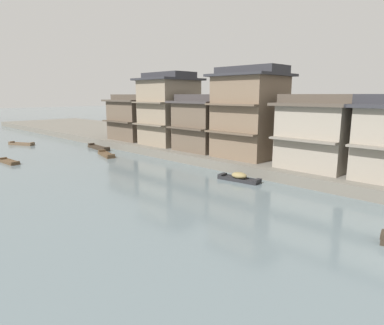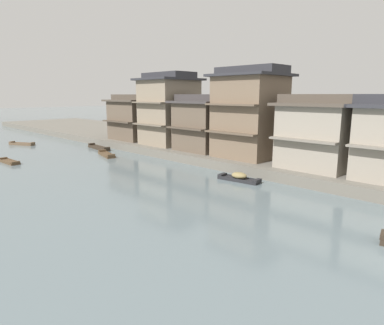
{
  "view_description": "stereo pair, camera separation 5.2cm",
  "coord_description": "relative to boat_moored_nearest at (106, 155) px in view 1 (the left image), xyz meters",
  "views": [
    {
      "loc": [
        -16.84,
        -1.25,
        6.99
      ],
      "look_at": [
        2.66,
        18.47,
        1.42
      ],
      "focal_mm": 31.55,
      "sensor_mm": 36.0,
      "label": 1
    },
    {
      "loc": [
        -16.81,
        -1.29,
        6.99
      ],
      "look_at": [
        2.66,
        18.47,
        1.42
      ],
      "focal_mm": 31.55,
      "sensor_mm": 36.0,
      "label": 2
    }
  ],
  "objects": [
    {
      "name": "house_waterfront_far",
      "position": [
        7.57,
        -2.45,
        5.06
      ],
      "size": [
        6.99,
        6.42,
        8.74
      ],
      "color": "gray",
      "rests_on": "riverbank_right"
    },
    {
      "name": "boat_moored_second",
      "position": [
        -3.98,
        16.19,
        -0.01
      ],
      "size": [
        2.61,
        3.84,
        0.46
      ],
      "color": "brown",
      "rests_on": "ground"
    },
    {
      "name": "boat_moored_nearest",
      "position": [
        0.0,
        0.0,
        0.0
      ],
      "size": [
        1.86,
        4.01,
        0.47
      ],
      "color": "brown",
      "rests_on": "ground"
    },
    {
      "name": "house_waterfront_second",
      "position": [
        7.17,
        -22.01,
        3.76
      ],
      "size": [
        6.17,
        6.4,
        6.14
      ],
      "color": "gray",
      "rests_on": "riverbank_right"
    },
    {
      "name": "house_waterfront_end",
      "position": [
        7.37,
        4.39,
        3.75
      ],
      "size": [
        6.58,
        7.1,
        6.14
      ],
      "color": "brown",
      "rests_on": "riverbank_right"
    },
    {
      "name": "boat_moored_far",
      "position": [
        1.93,
        5.18,
        0.01
      ],
      "size": [
        1.37,
        5.06,
        0.53
      ],
      "color": "#33281E",
      "rests_on": "ground"
    },
    {
      "name": "boat_midriver_drifting",
      "position": [
        1.7,
        -18.03,
        0.11
      ],
      "size": [
        1.53,
        3.74,
        0.73
      ],
      "color": "#232326",
      "rests_on": "ground"
    },
    {
      "name": "riverbank_right",
      "position": [
        12.4,
        -3.27,
        0.3
      ],
      "size": [
        18.0,
        110.0,
        0.91
      ],
      "primitive_type": "cube",
      "color": "#6B665B",
      "rests_on": "ground"
    },
    {
      "name": "house_waterfront_tall",
      "position": [
        7.35,
        -14.8,
        5.05
      ],
      "size": [
        6.54,
        6.63,
        8.74
      ],
      "color": "#75604C",
      "rests_on": "riverbank_right"
    },
    {
      "name": "house_waterfront_narrow",
      "position": [
        6.85,
        -8.8,
        3.76
      ],
      "size": [
        5.53,
        6.15,
        6.14
      ],
      "color": "brown",
      "rests_on": "riverbank_right"
    },
    {
      "name": "boat_moored_third",
      "position": [
        -9.42,
        3.58,
        -0.04
      ],
      "size": [
        1.17,
        3.71,
        0.36
      ],
      "color": "brown",
      "rests_on": "ground"
    }
  ]
}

